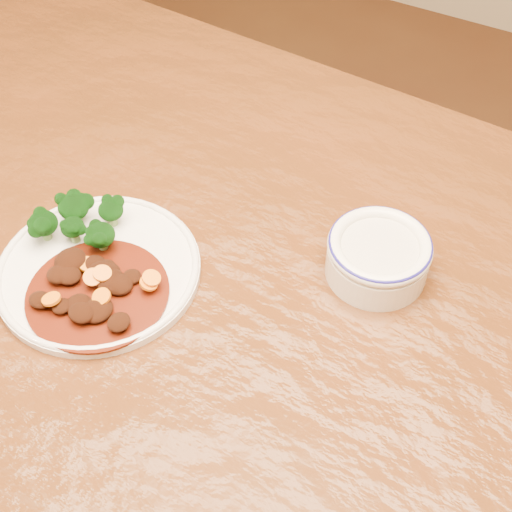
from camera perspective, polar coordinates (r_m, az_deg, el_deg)
The scene contains 5 objects.
dining_table at distance 0.86m, azimuth 0.03°, elevation -7.19°, with size 1.55×0.99×0.75m.
dinner_plate at distance 0.84m, azimuth -12.50°, elevation -1.05°, with size 0.24×0.24×0.01m.
broccoli_florets at distance 0.86m, azimuth -14.04°, elevation 2.82°, with size 0.10×0.09×0.04m.
mince_stew at distance 0.81m, azimuth -12.90°, elevation -2.47°, with size 0.16×0.16×0.03m.
dip_bowl at distance 0.82m, azimuth 9.75°, elevation 0.07°, with size 0.12×0.12×0.05m.
Camera 1 is at (0.23, -0.42, 1.39)m, focal length 50.00 mm.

